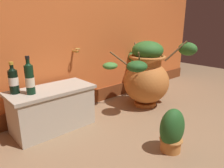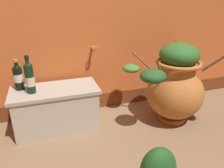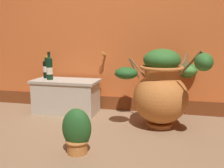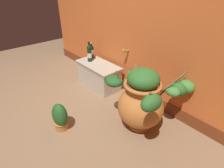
% 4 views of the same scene
% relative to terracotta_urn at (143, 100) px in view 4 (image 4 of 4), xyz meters
% --- Properties ---
extents(ground_plane, '(7.00, 7.00, 0.00)m').
position_rel_terracotta_urn_xyz_m(ground_plane, '(-0.59, -0.62, -0.40)').
color(ground_plane, '#896B4C').
extents(back_wall, '(4.40, 0.33, 2.60)m').
position_rel_terracotta_urn_xyz_m(back_wall, '(-0.59, 0.58, 0.89)').
color(back_wall, '#D6662D').
rests_on(back_wall, ground_plane).
extents(terracotta_urn, '(0.88, 0.95, 0.80)m').
position_rel_terracotta_urn_xyz_m(terracotta_urn, '(0.00, 0.00, 0.00)').
color(terracotta_urn, '#C17033').
rests_on(terracotta_urn, ground_plane).
extents(stone_ledge, '(0.78, 0.39, 0.40)m').
position_rel_terracotta_urn_xyz_m(stone_ledge, '(-1.13, 0.22, -0.18)').
color(stone_ledge, beige).
rests_on(stone_ledge, ground_plane).
extents(wine_bottle_left, '(0.08, 0.08, 0.33)m').
position_rel_terracotta_urn_xyz_m(wine_bottle_left, '(-1.32, 0.19, 0.15)').
color(wine_bottle_left, black).
rests_on(wine_bottle_left, stone_ledge).
extents(wine_bottle_middle, '(0.08, 0.08, 0.28)m').
position_rel_terracotta_urn_xyz_m(wine_bottle_middle, '(-1.42, 0.30, 0.13)').
color(wine_bottle_middle, black).
rests_on(wine_bottle_middle, stone_ledge).
extents(potted_shrub, '(0.23, 0.18, 0.36)m').
position_rel_terracotta_urn_xyz_m(potted_shrub, '(-0.61, -0.77, -0.22)').
color(potted_shrub, '#CC7F3D').
rests_on(potted_shrub, ground_plane).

